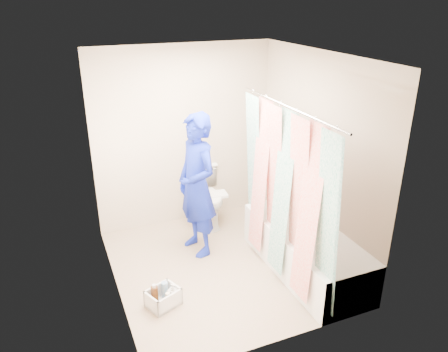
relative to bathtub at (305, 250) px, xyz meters
name	(u,v)px	position (x,y,z in m)	size (l,w,h in m)	color
floor	(222,266)	(-0.85, 0.43, -0.27)	(2.60, 2.60, 0.00)	gray
ceiling	(221,56)	(-0.85, 0.43, 2.13)	(2.40, 2.60, 0.02)	white
wall_back	(184,137)	(-0.85, 1.73, 0.93)	(2.40, 0.02, 2.40)	#BAA78F
wall_front	(283,228)	(-0.85, -0.88, 0.93)	(2.40, 0.02, 2.40)	#BAA78F
wall_left	(107,190)	(-2.05, 0.43, 0.93)	(0.02, 2.60, 2.40)	#BAA78F
wall_right	(317,157)	(0.35, 0.43, 0.93)	(0.02, 2.60, 2.40)	#BAA78F
bathtub	(305,250)	(0.00, 0.00, 0.00)	(0.70, 1.75, 0.50)	white
curtain_rod	(289,107)	(-0.33, 0.00, 1.68)	(0.02, 0.02, 1.90)	silver
shower_curtain	(283,195)	(-0.33, 0.00, 0.75)	(0.06, 1.75, 1.80)	white
toilet	(207,196)	(-0.63, 1.51, 0.12)	(0.44, 0.77, 0.78)	silver
tank_lid	(209,195)	(-0.64, 1.38, 0.19)	(0.48, 0.21, 0.04)	white
tank_internals	(200,165)	(-0.65, 1.72, 0.50)	(0.19, 0.06, 0.26)	black
plumber	(197,186)	(-0.98, 0.87, 0.60)	(0.64, 0.42, 1.74)	#0E0F94
cleaning_caddy	(164,298)	(-1.66, 0.02, -0.18)	(0.38, 0.35, 0.24)	silver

